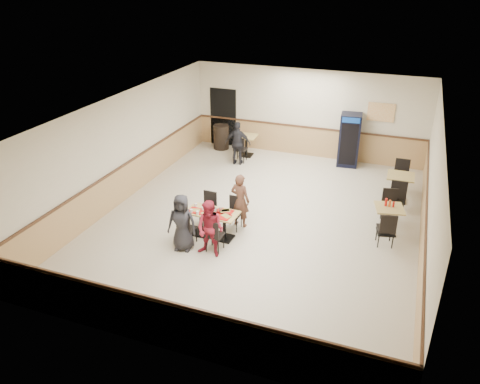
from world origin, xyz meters
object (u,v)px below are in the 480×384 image
at_px(diner_woman_right, 210,229).
at_px(diner_man_opposite, 240,200).
at_px(pepsi_cooler, 349,140).
at_px(lone_diner, 238,143).
at_px(back_table, 246,142).
at_px(trash_bin, 221,137).
at_px(main_table, 213,220).
at_px(side_table_near, 388,216).
at_px(side_table_far, 400,184).
at_px(diner_woman_left, 182,223).

distance_m(diner_woman_right, diner_man_opposite, 1.54).
bearing_deg(pepsi_cooler, lone_diner, -166.06).
height_order(back_table, trash_bin, trash_bin).
height_order(diner_man_opposite, lone_diner, lone_diner).
bearing_deg(main_table, diner_man_opposite, 62.10).
xyz_separation_m(side_table_near, side_table_far, (0.15, 1.97, 0.04)).
distance_m(diner_woman_right, lone_diner, 5.55).
relative_size(diner_woman_right, side_table_near, 1.70).
xyz_separation_m(diner_man_opposite, side_table_far, (3.70, 2.89, -0.19)).
relative_size(diner_woman_right, back_table, 1.87).
bearing_deg(lone_diner, pepsi_cooler, -168.70).
xyz_separation_m(diner_woman_right, side_table_near, (3.70, 2.45, -0.21)).
bearing_deg(pepsi_cooler, main_table, -117.68).
height_order(main_table, side_table_near, side_table_near).
distance_m(lone_diner, back_table, 0.86).
relative_size(diner_woman_right, side_table_far, 1.76).
bearing_deg(side_table_near, lone_diner, 150.03).
bearing_deg(diner_man_opposite, side_table_near, -157.49).
xyz_separation_m(diner_woman_left, side_table_near, (4.43, 2.42, -0.22)).
distance_m(main_table, lone_diner, 4.73).
xyz_separation_m(pepsi_cooler, trash_bin, (-4.55, -0.04, -0.44)).
relative_size(diner_woman_left, lone_diner, 0.95).
xyz_separation_m(diner_woman_right, diner_man_opposite, (0.15, 1.53, 0.03)).
xyz_separation_m(diner_woman_left, back_table, (-0.65, 6.18, -0.21)).
bearing_deg(side_table_far, lone_diner, 169.61).
height_order(main_table, trash_bin, trash_bin).
height_order(pepsi_cooler, trash_bin, pepsi_cooler).
relative_size(diner_woman_right, pepsi_cooler, 0.78).
bearing_deg(diner_man_opposite, trash_bin, -54.43).
xyz_separation_m(back_table, trash_bin, (-1.10, 0.35, -0.05)).
bearing_deg(trash_bin, side_table_far, -18.67).
bearing_deg(side_table_far, diner_woman_right, -131.05).
xyz_separation_m(diner_man_opposite, back_table, (-1.52, 4.68, -0.22)).
height_order(diner_woman_right, diner_man_opposite, diner_man_opposite).
xyz_separation_m(side_table_far, pepsi_cooler, (-1.77, 2.18, 0.36)).
relative_size(lone_diner, side_table_near, 1.82).
distance_m(main_table, diner_woman_right, 0.86).
distance_m(diner_woman_left, side_table_far, 6.34).
xyz_separation_m(main_table, lone_diner, (-1.09, 4.60, 0.28)).
distance_m(side_table_near, back_table, 6.32).
xyz_separation_m(diner_woman_right, trash_bin, (-2.47, 6.56, -0.25)).
bearing_deg(trash_bin, side_table_near, -33.62).
xyz_separation_m(diner_woman_right, lone_diner, (-1.37, 5.38, 0.05)).
bearing_deg(back_table, main_table, -78.69).
distance_m(diner_woman_right, pepsi_cooler, 6.92).
height_order(diner_man_opposite, trash_bin, diner_man_opposite).
bearing_deg(main_table, trash_bin, 112.78).
height_order(side_table_far, pepsi_cooler, pepsi_cooler).
height_order(diner_woman_left, side_table_far, diner_woman_left).
xyz_separation_m(back_table, pepsi_cooler, (3.46, 0.39, 0.39)).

